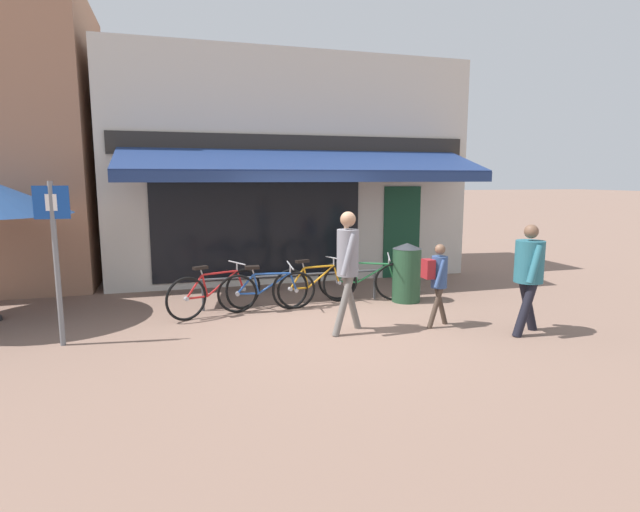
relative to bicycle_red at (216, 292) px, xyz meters
The scene contains 12 objects.
ground_plane 2.02m from the bicycle_red, 30.03° to the right, with size 160.00×160.00×0.00m, color #846656.
shop_front 4.64m from the bicycle_red, 61.17° to the left, with size 8.06×4.63×4.96m.
bike_rack_rail 1.44m from the bicycle_red, 12.04° to the left, with size 3.30×0.04×0.57m.
bicycle_red is the anchor object (origin of this frame).
bicycle_blue 0.87m from the bicycle_red, ahead, with size 1.71×0.52×0.84m.
bicycle_orange 1.79m from the bicycle_red, ahead, with size 1.70×0.64×0.85m.
bicycle_green 2.79m from the bicycle_red, ahead, with size 1.74×0.81×0.90m.
pedestrian_adult 2.48m from the bicycle_red, 40.33° to the right, with size 0.57×0.60×1.82m.
pedestrian_child 3.65m from the bicycle_red, 26.90° to the right, with size 0.48×0.40×1.30m.
pedestrian_second_adult 4.95m from the bicycle_red, 28.21° to the right, with size 0.59×0.66×1.64m.
litter_bin 3.50m from the bicycle_red, ahead, with size 0.54×0.54×1.10m.
parking_sign 2.59m from the bicycle_red, 155.06° to the right, with size 0.44×0.07×2.25m.
Camera 1 is at (-2.31, -7.36, 2.28)m, focal length 28.00 mm.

